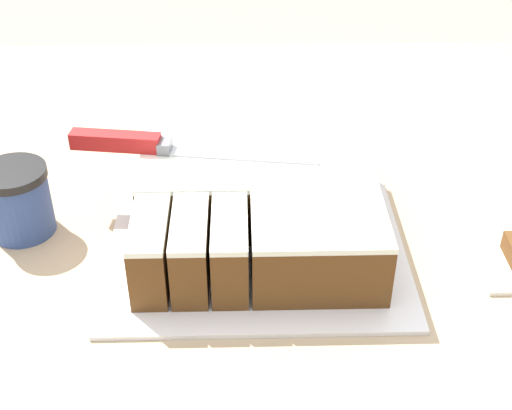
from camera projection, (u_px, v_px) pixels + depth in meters
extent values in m
cube|color=tan|center=(260.00, 410.00, 1.25)|extent=(1.40, 1.10, 0.90)
cube|color=white|center=(256.00, 234.00, 0.92)|extent=(0.37, 0.37, 0.01)
cube|color=brown|center=(255.00, 182.00, 0.94)|extent=(0.29, 0.17, 0.08)
cube|color=white|center=(255.00, 154.00, 0.92)|extent=(0.29, 0.17, 0.01)
cube|color=brown|center=(318.00, 250.00, 0.82)|extent=(0.15, 0.12, 0.08)
cube|color=white|center=(320.00, 221.00, 0.80)|extent=(0.15, 0.12, 0.01)
cube|color=brown|center=(151.00, 254.00, 0.82)|extent=(0.04, 0.11, 0.08)
cube|color=white|center=(148.00, 224.00, 0.79)|extent=(0.04, 0.11, 0.01)
cube|color=brown|center=(191.00, 253.00, 0.82)|extent=(0.04, 0.11, 0.08)
cube|color=white|center=(189.00, 224.00, 0.79)|extent=(0.04, 0.11, 0.01)
cube|color=brown|center=(230.00, 252.00, 0.82)|extent=(0.04, 0.11, 0.08)
cube|color=white|center=(229.00, 223.00, 0.80)|extent=(0.04, 0.11, 0.01)
cube|color=silver|center=(240.00, 155.00, 0.91)|extent=(0.21, 0.05, 0.00)
cube|color=slate|center=(165.00, 146.00, 0.91)|extent=(0.02, 0.03, 0.02)
cube|color=red|center=(116.00, 141.00, 0.92)|extent=(0.12, 0.04, 0.02)
cylinder|color=#334C8C|center=(19.00, 204.00, 0.91)|extent=(0.08, 0.08, 0.08)
cylinder|color=black|center=(12.00, 174.00, 0.88)|extent=(0.09, 0.09, 0.01)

